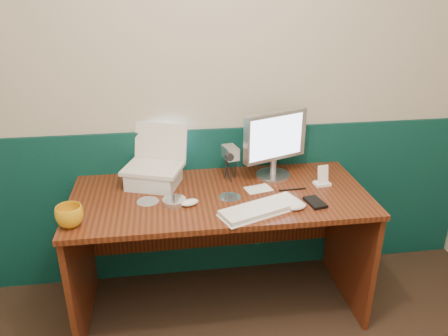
{
  "coord_description": "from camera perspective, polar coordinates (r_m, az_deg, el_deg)",
  "views": [
    {
      "loc": [
        -0.23,
        -0.7,
        1.83
      ],
      "look_at": [
        0.05,
        1.23,
        0.97
      ],
      "focal_mm": 35.0,
      "sensor_mm": 36.0,
      "label": 1
    }
  ],
  "objects": [
    {
      "name": "wainscot",
      "position": [
        2.79,
        -2.44,
        -4.74
      ],
      "size": [
        3.48,
        0.02,
        1.0
      ],
      "primitive_type": "cube",
      "color": "#072F24",
      "rests_on": "ground"
    },
    {
      "name": "pda",
      "position": [
        2.31,
        11.82,
        -4.42
      ],
      "size": [
        0.1,
        0.14,
        0.02
      ],
      "primitive_type": "cube",
      "rotation": [
        0.0,
        0.0,
        0.19
      ],
      "color": "black",
      "rests_on": "desk"
    },
    {
      "name": "music_player",
      "position": [
        2.5,
        12.81,
        -0.79
      ],
      "size": [
        0.06,
        0.04,
        0.1
      ],
      "primitive_type": "cube",
      "rotation": [
        -0.17,
        0.0,
        0.14
      ],
      "color": "white",
      "rests_on": "dock"
    },
    {
      "name": "keyboard",
      "position": [
        2.19,
        4.85,
        -5.42
      ],
      "size": [
        0.44,
        0.28,
        0.02
      ],
      "primitive_type": "cube",
      "rotation": [
        0.0,
        0.0,
        0.37
      ],
      "color": "white",
      "rests_on": "desk"
    },
    {
      "name": "back_wall",
      "position": [
        2.53,
        -2.76,
        10.5
      ],
      "size": [
        3.5,
        0.04,
        2.5
      ],
      "primitive_type": "cube",
      "color": "#BAB09D",
      "rests_on": "ground"
    },
    {
      "name": "dock",
      "position": [
        2.52,
        12.69,
        -2.0
      ],
      "size": [
        0.09,
        0.07,
        0.02
      ],
      "primitive_type": "cube",
      "rotation": [
        0.0,
        0.0,
        0.14
      ],
      "color": "white",
      "rests_on": "desk"
    },
    {
      "name": "cd_loose_a",
      "position": [
        2.32,
        -9.92,
        -4.31
      ],
      "size": [
        0.12,
        0.12,
        0.0
      ],
      "primitive_type": "cylinder",
      "color": "silver",
      "rests_on": "desk"
    },
    {
      "name": "monitor",
      "position": [
        2.51,
        6.59,
        2.97
      ],
      "size": [
        0.41,
        0.25,
        0.39
      ],
      "primitive_type": null,
      "rotation": [
        0.0,
        0.0,
        0.37
      ],
      "color": "#BABABF",
      "rests_on": "desk"
    },
    {
      "name": "camcorder",
      "position": [
        2.49,
        0.82,
        0.75
      ],
      "size": [
        0.13,
        0.16,
        0.21
      ],
      "primitive_type": null,
      "rotation": [
        0.0,
        0.0,
        0.24
      ],
      "color": "silver",
      "rests_on": "desk"
    },
    {
      "name": "laptop_riser",
      "position": [
        2.47,
        -9.15,
        -1.25
      ],
      "size": [
        0.33,
        0.3,
        0.09
      ],
      "primitive_type": "cube",
      "rotation": [
        0.0,
        0.0,
        -0.35
      ],
      "color": "silver",
      "rests_on": "desk"
    },
    {
      "name": "pen",
      "position": [
        2.43,
        8.91,
        -2.78
      ],
      "size": [
        0.16,
        0.01,
        0.01
      ],
      "primitive_type": "cylinder",
      "rotation": [
        0.0,
        1.57,
        0.04
      ],
      "color": "black",
      "rests_on": "desk"
    },
    {
      "name": "desk",
      "position": [
        2.55,
        -0.48,
        -10.94
      ],
      "size": [
        1.6,
        0.7,
        0.75
      ],
      "primitive_type": "cube",
      "color": "#391A0A",
      "rests_on": "ground"
    },
    {
      "name": "cd_loose_b",
      "position": [
        2.33,
        0.77,
        -3.81
      ],
      "size": [
        0.12,
        0.12,
        0.0
      ],
      "primitive_type": "cylinder",
      "color": "#AFB7C0",
      "rests_on": "desk"
    },
    {
      "name": "mouse_right",
      "position": [
        2.24,
        9.57,
        -4.95
      ],
      "size": [
        0.11,
        0.09,
        0.03
      ],
      "primitive_type": "ellipsoid",
      "rotation": [
        0.0,
        0.0,
        0.33
      ],
      "color": "white",
      "rests_on": "desk"
    },
    {
      "name": "mug",
      "position": [
        2.17,
        -19.52,
        -5.94
      ],
      "size": [
        0.15,
        0.15,
        0.1
      ],
      "primitive_type": "imported",
      "rotation": [
        0.0,
        0.0,
        -0.12
      ],
      "color": "orange",
      "rests_on": "desk"
    },
    {
      "name": "laptop",
      "position": [
        2.4,
        -9.41,
        2.53
      ],
      "size": [
        0.37,
        0.33,
        0.26
      ],
      "primitive_type": null,
      "rotation": [
        0.0,
        0.0,
        -0.35
      ],
      "color": "silver",
      "rests_on": "laptop_riser"
    },
    {
      "name": "cd_spindle",
      "position": [
        2.28,
        -6.54,
        -4.33
      ],
      "size": [
        0.12,
        0.12,
        0.03
      ],
      "primitive_type": "cylinder",
      "color": "silver",
      "rests_on": "desk"
    },
    {
      "name": "mouse_left",
      "position": [
        2.25,
        -4.5,
        -4.51
      ],
      "size": [
        0.11,
        0.09,
        0.03
      ],
      "primitive_type": "ellipsoid",
      "rotation": [
        0.0,
        0.0,
        0.37
      ],
      "color": "white",
      "rests_on": "desk"
    },
    {
      "name": "papers",
      "position": [
        2.42,
        4.49,
        -2.75
      ],
      "size": [
        0.16,
        0.13,
        0.0
      ],
      "primitive_type": "cube",
      "rotation": [
        0.0,
        0.0,
        0.24
      ],
      "color": "silver",
      "rests_on": "desk"
    }
  ]
}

